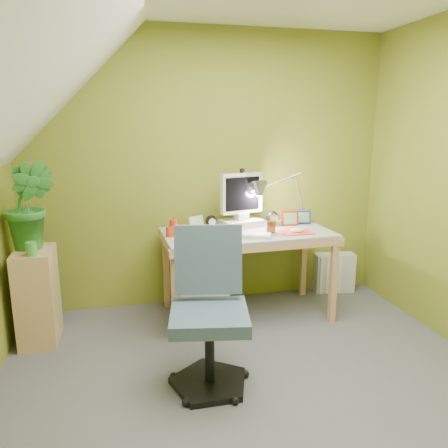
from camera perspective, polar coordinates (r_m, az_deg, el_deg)
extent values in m
cube|color=#525258|center=(2.81, 5.05, -22.02)|extent=(3.20, 3.20, 0.01)
cube|color=olive|center=(3.87, -2.05, 7.02)|extent=(3.20, 0.01, 2.40)
cube|color=white|center=(2.20, -20.88, 18.60)|extent=(1.10, 3.20, 1.10)
cube|color=silver|center=(3.45, 2.41, -1.40)|extent=(0.47, 0.30, 0.02)
cube|color=red|center=(3.60, 9.48, -1.08)|extent=(0.26, 0.18, 0.01)
ellipsoid|color=white|center=(3.60, 9.49, -0.83)|extent=(0.12, 0.08, 0.04)
cylinder|color=maroon|center=(3.57, 6.17, -0.35)|extent=(0.07, 0.07, 0.09)
cube|color=#AA1D12|center=(3.83, 8.58, 0.76)|extent=(0.15, 0.03, 0.13)
cube|color=#161899|center=(3.92, 10.26, 0.89)|extent=(0.14, 0.04, 0.12)
cube|color=#A8C285|center=(3.64, -3.64, 0.12)|extent=(0.13, 0.08, 0.12)
cube|color=tan|center=(3.56, -23.16, -8.63)|extent=(0.26, 0.41, 0.71)
imported|color=#297226|center=(3.43, -24.03, 2.30)|extent=(0.40, 0.34, 0.65)
cylinder|color=#40933D|center=(3.29, -23.86, -3.00)|extent=(0.08, 0.08, 0.10)
cube|color=silver|center=(4.40, 14.17, -6.14)|extent=(0.39, 0.20, 0.38)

